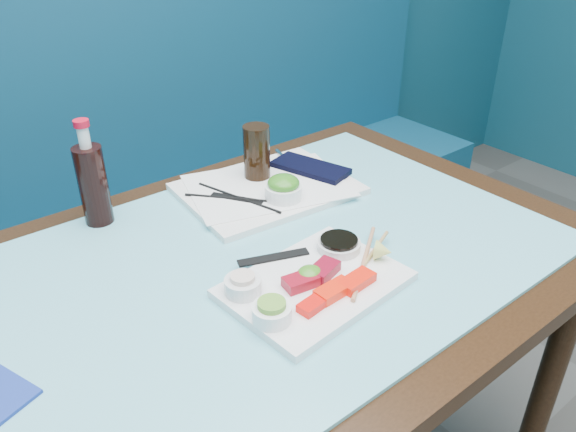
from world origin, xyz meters
TOP-DOWN VIEW (x-y plane):
  - booth_bench at (0.00, 2.29)m, footprint 3.00×0.56m
  - dining_table at (0.00, 1.45)m, footprint 1.40×0.90m
  - glass_top at (0.00, 1.45)m, footprint 1.22×0.76m
  - sashimi_plate at (0.04, 1.31)m, footprint 0.34×0.25m
  - salmon_left at (-0.01, 1.26)m, footprint 0.06×0.04m
  - salmon_mid at (0.04, 1.26)m, footprint 0.07×0.04m
  - salmon_right at (0.09, 1.26)m, footprint 0.07×0.04m
  - tuna_left at (0.01, 1.32)m, footprint 0.07×0.05m
  - tuna_right at (0.06, 1.32)m, footprint 0.07×0.05m
  - seaweed_garnish at (0.03, 1.32)m, footprint 0.06×0.06m
  - ramekin_wasabi at (-0.09, 1.28)m, footprint 0.07×0.07m
  - wasabi_fill at (-0.09, 1.28)m, footprint 0.05×0.05m
  - ramekin_ginger at (-0.08, 1.37)m, footprint 0.08×0.08m
  - ginger_fill at (-0.08, 1.37)m, footprint 0.05×0.05m
  - soy_dish at (0.14, 1.36)m, footprint 0.09×0.09m
  - soy_fill at (0.14, 1.36)m, footprint 0.10×0.10m
  - lemon_wedge at (0.18, 1.28)m, footprint 0.05×0.05m
  - chopstick_sleeve at (0.02, 1.42)m, footprint 0.14×0.07m
  - wooden_chopstick_a at (0.15, 1.30)m, footprint 0.20×0.15m
  - wooden_chopstick_b at (0.16, 1.30)m, footprint 0.20×0.10m
  - serving_tray at (0.20, 1.67)m, footprint 0.42×0.33m
  - paper_placemat at (0.20, 1.67)m, footprint 0.43×0.35m
  - seaweed_bowl at (0.19, 1.60)m, footprint 0.11×0.11m
  - seaweed_salad at (0.19, 1.60)m, footprint 0.09×0.09m
  - cola_glass at (0.21, 1.73)m, footprint 0.07×0.07m
  - navy_pouch at (0.33, 1.67)m, footprint 0.14×0.21m
  - fork at (0.33, 1.78)m, footprint 0.03×0.08m
  - black_chopstick_a at (0.10, 1.66)m, footprint 0.16×0.18m
  - black_chopstick_b at (0.11, 1.66)m, footprint 0.07×0.23m
  - tray_sleeve at (0.10, 1.66)m, footprint 0.09×0.12m
  - cola_bottle_body at (-0.17, 1.79)m, footprint 0.08×0.08m
  - cola_bottle_neck at (-0.17, 1.79)m, footprint 0.03×0.03m
  - cola_bottle_cap at (-0.17, 1.79)m, footprint 0.03×0.03m

SIDE VIEW (x-z plane):
  - booth_bench at x=0.00m, z-range -0.21..0.96m
  - dining_table at x=0.00m, z-range 0.29..1.04m
  - glass_top at x=0.00m, z-range 0.75..0.76m
  - serving_tray at x=0.20m, z-range 0.76..0.77m
  - sashimi_plate at x=0.04m, z-range 0.76..0.77m
  - paper_placemat at x=0.20m, z-range 0.77..0.77m
  - tray_sleeve at x=0.10m, z-range 0.77..0.78m
  - black_chopstick_a at x=0.10m, z-range 0.77..0.78m
  - black_chopstick_b at x=0.11m, z-range 0.77..0.78m
  - chopstick_sleeve at x=0.02m, z-range 0.77..0.78m
  - fork at x=0.33m, z-range 0.77..0.78m
  - wooden_chopstick_b at x=0.16m, z-range 0.77..0.78m
  - wooden_chopstick_a at x=0.15m, z-range 0.77..0.78m
  - navy_pouch at x=0.33m, z-range 0.77..0.79m
  - salmon_left at x=-0.01m, z-range 0.77..0.79m
  - soy_dish at x=0.14m, z-range 0.77..0.79m
  - salmon_mid at x=0.04m, z-range 0.77..0.79m
  - salmon_right at x=0.09m, z-range 0.77..0.79m
  - tuna_left at x=0.01m, z-range 0.77..0.79m
  - tuna_right at x=0.06m, z-range 0.77..0.79m
  - seaweed_garnish at x=0.03m, z-range 0.77..0.80m
  - ramekin_ginger at x=-0.08m, z-range 0.77..0.80m
  - ramekin_wasabi at x=-0.09m, z-range 0.77..0.80m
  - seaweed_bowl at x=0.19m, z-range 0.77..0.81m
  - lemon_wedge at x=0.18m, z-range 0.77..0.81m
  - soy_fill at x=0.14m, z-range 0.79..0.80m
  - ginger_fill at x=-0.08m, z-range 0.80..0.81m
  - wasabi_fill at x=-0.09m, z-range 0.80..0.81m
  - seaweed_salad at x=0.19m, z-range 0.79..0.83m
  - cola_glass at x=0.21m, z-range 0.77..0.91m
  - cola_bottle_body at x=-0.17m, z-range 0.76..0.93m
  - cola_bottle_neck at x=-0.17m, z-range 0.93..0.98m
  - cola_bottle_cap at x=-0.17m, z-range 0.98..0.99m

